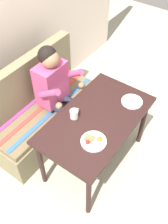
{
  "coord_description": "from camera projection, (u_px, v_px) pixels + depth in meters",
  "views": [
    {
      "loc": [
        -1.41,
        -0.86,
        2.6
      ],
      "look_at": [
        0.0,
        0.15,
        0.72
      ],
      "focal_mm": 41.51,
      "sensor_mm": 36.0,
      "label": 1
    }
  ],
  "objects": [
    {
      "name": "ground_plane",
      "position": [
        94.0,
        159.0,
        3.03
      ],
      "size": [
        8.0,
        8.0,
        0.0
      ],
      "primitive_type": "plane",
      "color": "#AFAC94"
    },
    {
      "name": "table",
      "position": [
        96.0,
        123.0,
        2.55
      ],
      "size": [
        1.2,
        0.7,
        0.73
      ],
      "color": "black",
      "rests_on": "ground"
    },
    {
      "name": "couch",
      "position": [
        42.0,
        112.0,
        3.09
      ],
      "size": [
        1.44,
        0.56,
        1.0
      ],
      "color": "#776F50",
      "rests_on": "ground"
    },
    {
      "name": "person",
      "position": [
        57.0,
        87.0,
        2.78
      ],
      "size": [
        0.45,
        0.61,
        1.21
      ],
      "color": "#B74474",
      "rests_on": "ground"
    },
    {
      "name": "plate_breakfast",
      "position": [
        93.0,
        141.0,
        2.29
      ],
      "size": [
        0.23,
        0.23,
        0.05
      ],
      "color": "white",
      "rests_on": "table"
    },
    {
      "name": "plate_eggs",
      "position": [
        132.0,
        101.0,
        2.63
      ],
      "size": [
        0.22,
        0.22,
        0.04
      ],
      "color": "white",
      "rests_on": "table"
    },
    {
      "name": "coffee_mug",
      "position": [
        74.0,
        114.0,
        2.46
      ],
      "size": [
        0.12,
        0.08,
        0.09
      ],
      "color": "white",
      "rests_on": "table"
    }
  ]
}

